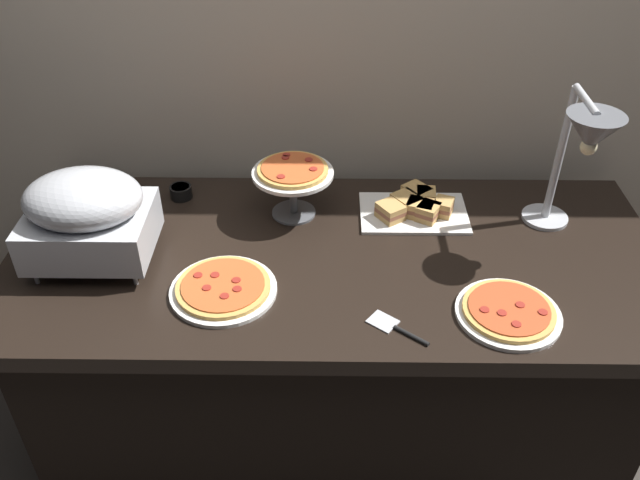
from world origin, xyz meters
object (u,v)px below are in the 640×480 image
at_px(heat_lamp, 584,143).
at_px(chafing_dish, 87,214).
at_px(pizza_plate_center, 508,312).
at_px(serving_spatula, 396,328).
at_px(sauce_cup_near, 181,191).
at_px(pizza_plate_front, 223,288).
at_px(pizza_plate_raised_stand, 293,176).
at_px(sandwich_platter, 416,207).

bearing_deg(heat_lamp, chafing_dish, -176.73).
xyz_separation_m(heat_lamp, pizza_plate_center, (-0.21, -0.30, -0.33)).
xyz_separation_m(pizza_plate_center, serving_spatula, (-0.29, -0.05, -0.01)).
bearing_deg(sauce_cup_near, heat_lamp, -12.39).
relative_size(pizza_plate_front, serving_spatula, 1.86).
distance_m(heat_lamp, pizza_plate_front, 1.03).
relative_size(pizza_plate_raised_stand, sauce_cup_near, 3.48).
distance_m(heat_lamp, pizza_plate_raised_stand, 0.82).
relative_size(pizza_plate_front, sandwich_platter, 0.87).
xyz_separation_m(chafing_dish, pizza_plate_center, (1.12, -0.22, -0.14)).
relative_size(heat_lamp, pizza_plate_center, 1.65).
relative_size(pizza_plate_front, sauce_cup_near, 4.05).
distance_m(chafing_dish, heat_lamp, 1.35).
xyz_separation_m(sauce_cup_near, serving_spatula, (0.65, -0.60, -0.02)).
relative_size(chafing_dish, pizza_plate_raised_stand, 1.36).
bearing_deg(pizza_plate_center, pizza_plate_raised_stand, 141.13).
bearing_deg(heat_lamp, pizza_plate_raised_stand, 168.18).
xyz_separation_m(pizza_plate_front, pizza_plate_center, (0.74, -0.08, -0.00)).
bearing_deg(pizza_plate_front, sauce_cup_near, 112.91).
bearing_deg(serving_spatula, heat_lamp, 35.17).
bearing_deg(chafing_dish, sandwich_platter, 14.51).
height_order(pizza_plate_raised_stand, sandwich_platter, pizza_plate_raised_stand).
height_order(heat_lamp, pizza_plate_raised_stand, heat_lamp).
relative_size(chafing_dish, pizza_plate_front, 1.17).
bearing_deg(pizza_plate_front, sandwich_platter, 34.49).
bearing_deg(chafing_dish, pizza_plate_center, -11.17).
bearing_deg(sandwich_platter, pizza_plate_raised_stand, -179.73).
height_order(chafing_dish, serving_spatula, chafing_dish).
bearing_deg(serving_spatula, pizza_plate_center, 10.44).
bearing_deg(chafing_dish, sauce_cup_near, 61.16).
bearing_deg(serving_spatula, sandwich_platter, 79.01).
relative_size(sandwich_platter, serving_spatula, 2.15).
distance_m(chafing_dish, pizza_plate_center, 1.15).
xyz_separation_m(chafing_dish, heat_lamp, (1.33, 0.08, 0.19)).
bearing_deg(pizza_plate_raised_stand, pizza_plate_center, -38.87).
distance_m(sauce_cup_near, serving_spatula, 0.89).
bearing_deg(pizza_plate_center, serving_spatula, -169.56).
bearing_deg(sauce_cup_near, serving_spatula, -42.89).
height_order(pizza_plate_center, pizza_plate_raised_stand, pizza_plate_raised_stand).
bearing_deg(pizza_plate_raised_stand, chafing_dish, -156.51).
relative_size(pizza_plate_center, serving_spatula, 1.75).
bearing_deg(pizza_plate_center, pizza_plate_front, 173.64).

